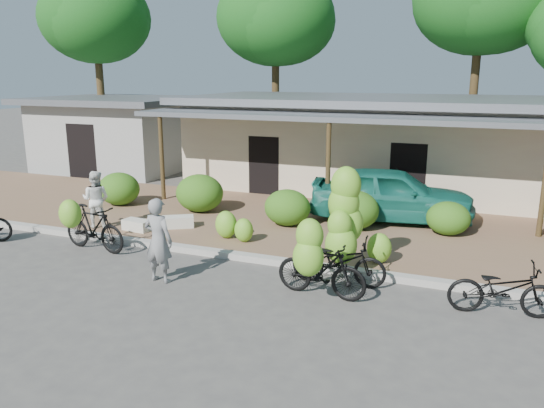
{
  "coord_description": "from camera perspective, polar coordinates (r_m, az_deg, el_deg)",
  "views": [
    {
      "loc": [
        4.07,
        -8.45,
        4.17
      ],
      "look_at": [
        -0.38,
        2.71,
        1.2
      ],
      "focal_mm": 35.0,
      "sensor_mm": 36.0,
      "label": 1
    }
  ],
  "objects": [
    {
      "name": "ground",
      "position": [
        10.26,
        -3.68,
        -10.12
      ],
      "size": [
        100.0,
        100.0,
        0.0
      ],
      "primitive_type": "plane",
      "color": "#4B4845",
      "rests_on": "ground"
    },
    {
      "name": "sidewalk",
      "position": [
        14.64,
        4.72,
        -2.47
      ],
      "size": [
        60.0,
        6.0,
        0.12
      ],
      "primitive_type": "cube",
      "color": "brown",
      "rests_on": "ground"
    },
    {
      "name": "curb",
      "position": [
        11.93,
        0.45,
        -6.18
      ],
      "size": [
        60.0,
        0.25,
        0.15
      ],
      "primitive_type": "cube",
      "color": "#A8A399",
      "rests_on": "ground"
    },
    {
      "name": "shop_main",
      "position": [
        19.95,
        9.88,
        6.64
      ],
      "size": [
        13.0,
        8.5,
        3.35
      ],
      "color": "beige",
      "rests_on": "ground"
    },
    {
      "name": "shop_grey",
      "position": [
        24.72,
        -16.09,
        7.42
      ],
      "size": [
        7.0,
        6.0,
        3.15
      ],
      "color": "#969691",
      "rests_on": "ground"
    },
    {
      "name": "tree_back_left",
      "position": [
        28.05,
        -18.65,
        18.54
      ],
      "size": [
        5.31,
        5.19,
        8.76
      ],
      "color": "#4D3A1F",
      "rests_on": "ground"
    },
    {
      "name": "tree_far_center",
      "position": [
        26.56,
        0.08,
        19.57
      ],
      "size": [
        5.65,
        5.57,
        8.92
      ],
      "color": "#4D3A1F",
      "rests_on": "ground"
    },
    {
      "name": "hedge_0",
      "position": [
        17.36,
        -16.13,
        1.59
      ],
      "size": [
        1.32,
        1.19,
        1.03
      ],
      "primitive_type": "ellipsoid",
      "color": "#255914",
      "rests_on": "sidewalk"
    },
    {
      "name": "hedge_1",
      "position": [
        16.0,
        -7.79,
        1.17
      ],
      "size": [
        1.45,
        1.3,
        1.13
      ],
      "primitive_type": "ellipsoid",
      "color": "#255914",
      "rests_on": "sidewalk"
    },
    {
      "name": "hedge_2",
      "position": [
        14.43,
        1.66,
        -0.38
      ],
      "size": [
        1.27,
        1.14,
        0.99
      ],
      "primitive_type": "ellipsoid",
      "color": "#255914",
      "rests_on": "sidewalk"
    },
    {
      "name": "hedge_3",
      "position": [
        14.25,
        8.8,
        -0.62
      ],
      "size": [
        1.33,
        1.2,
        1.04
      ],
      "primitive_type": "ellipsoid",
      "color": "#255914",
      "rests_on": "sidewalk"
    },
    {
      "name": "hedge_4",
      "position": [
        14.32,
        18.43,
        -1.47
      ],
      "size": [
        1.11,
        1.0,
        0.86
      ],
      "primitive_type": "ellipsoid",
      "color": "#255914",
      "rests_on": "sidewalk"
    },
    {
      "name": "bike_left",
      "position": [
        13.34,
        -18.89,
        -2.28
      ],
      "size": [
        1.92,
        1.25,
        1.4
      ],
      "rotation": [
        0.0,
        0.0,
        1.45
      ],
      "color": "black",
      "rests_on": "ground"
    },
    {
      "name": "bike_center",
      "position": [
        10.9,
        7.48,
        -3.7
      ],
      "size": [
        1.95,
        1.24,
        2.34
      ],
      "rotation": [
        0.0,
        0.0,
        1.64
      ],
      "color": "black",
      "rests_on": "ground"
    },
    {
      "name": "bike_right",
      "position": [
        10.0,
        5.01,
        -6.52
      ],
      "size": [
        1.84,
        1.22,
        1.7
      ],
      "rotation": [
        0.0,
        0.0,
        1.48
      ],
      "color": "black",
      "rests_on": "ground"
    },
    {
      "name": "bike_far_right",
      "position": [
        10.26,
        23.56,
        -8.37
      ],
      "size": [
        1.93,
        0.92,
        0.97
      ],
      "rotation": [
        0.0,
        0.0,
        1.73
      ],
      "color": "black",
      "rests_on": "ground"
    },
    {
      "name": "loose_banana_a",
      "position": [
        13.38,
        -4.96,
        -2.21
      ],
      "size": [
        0.56,
        0.48,
        0.7
      ],
      "primitive_type": "ellipsoid",
      "color": "#7DC330",
      "rests_on": "sidewalk"
    },
    {
      "name": "loose_banana_b",
      "position": [
        13.06,
        -3.05,
        -2.83
      ],
      "size": [
        0.48,
        0.4,
        0.59
      ],
      "primitive_type": "ellipsoid",
      "color": "#7DC330",
      "rests_on": "sidewalk"
    },
    {
      "name": "loose_banana_c",
      "position": [
        11.85,
        11.45,
        -4.66
      ],
      "size": [
        0.54,
        0.46,
        0.67
      ],
      "primitive_type": "ellipsoid",
      "color": "#7DC330",
      "rests_on": "sidewalk"
    },
    {
      "name": "sack_near",
      "position": [
        14.53,
        -10.11,
        -1.9
      ],
      "size": [
        0.93,
        0.79,
        0.3
      ],
      "primitive_type": "cube",
      "rotation": [
        0.0,
        0.0,
        0.56
      ],
      "color": "silver",
      "rests_on": "sidewalk"
    },
    {
      "name": "sack_far",
      "position": [
        14.49,
        -14.32,
        -2.2
      ],
      "size": [
        0.79,
        0.46,
        0.28
      ],
      "primitive_type": "cube",
      "rotation": [
        0.0,
        0.0,
        -0.11
      ],
      "color": "silver",
      "rests_on": "sidewalk"
    },
    {
      "name": "vendor",
      "position": [
        10.98,
        -12.12,
        -3.85
      ],
      "size": [
        0.67,
        0.46,
        1.76
      ],
      "primitive_type": "imported",
      "rotation": [
        0.0,
        0.0,
        3.08
      ],
      "color": "gray",
      "rests_on": "ground"
    },
    {
      "name": "bystander",
      "position": [
        14.92,
        -18.42,
        0.47
      ],
      "size": [
        0.87,
        0.75,
        1.54
      ],
      "primitive_type": "imported",
      "rotation": [
        0.0,
        0.0,
        3.39
      ],
      "color": "white",
      "rests_on": "sidewalk"
    },
    {
      "name": "teal_van",
      "position": [
        15.18,
        12.73,
        1.04
      ],
      "size": [
        4.72,
        2.51,
        1.53
      ],
      "primitive_type": "imported",
      "rotation": [
        0.0,
        0.0,
        1.73
      ],
      "color": "#176859",
      "rests_on": "sidewalk"
    }
  ]
}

